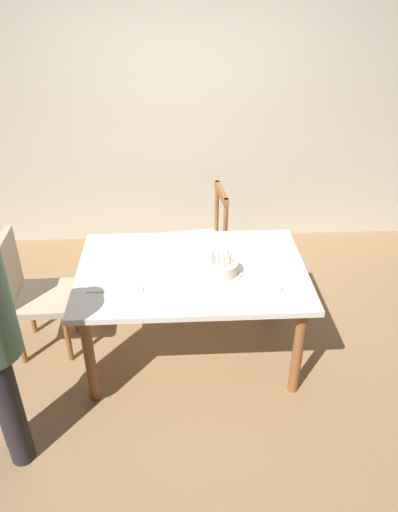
{
  "coord_description": "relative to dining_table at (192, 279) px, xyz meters",
  "views": [
    {
      "loc": [
        -0.1,
        -2.76,
        2.56
      ],
      "look_at": [
        0.05,
        0.0,
        0.85
      ],
      "focal_mm": 34.01,
      "sensor_mm": 36.0,
      "label": 1
    }
  ],
  "objects": [
    {
      "name": "plate_far_side",
      "position": [
        -0.08,
        0.23,
        0.09
      ],
      "size": [
        0.22,
        0.22,
        0.01
      ],
      "primitive_type": "cylinder",
      "color": "white",
      "rests_on": "dining_table"
    },
    {
      "name": "back_wall",
      "position": [
        0.0,
        1.85,
        0.64
      ],
      "size": [
        6.4,
        0.1,
        2.6
      ],
      "primitive_type": "cube",
      "color": "beige",
      "rests_on": "ground"
    },
    {
      "name": "chair_upholstered",
      "position": [
        -1.17,
        0.13,
        -0.13
      ],
      "size": [
        0.45,
        0.45,
        0.95
      ],
      "color": "tan",
      "rests_on": "ground"
    },
    {
      "name": "chair_spindle_back",
      "position": [
        0.11,
        0.84,
        -0.21
      ],
      "size": [
        0.49,
        0.49,
        0.95
      ],
      "color": "beige",
      "rests_on": "ground"
    },
    {
      "name": "plate_near_celebrant",
      "position": [
        -0.43,
        -0.23,
        0.09
      ],
      "size": [
        0.22,
        0.22,
        0.01
      ],
      "primitive_type": "cylinder",
      "color": "white",
      "rests_on": "dining_table"
    },
    {
      "name": "ground",
      "position": [
        0.0,
        0.0,
        -0.66
      ],
      "size": [
        6.4,
        6.4,
        0.0
      ],
      "primitive_type": "plane",
      "color": "#93704C"
    },
    {
      "name": "fork_near_celebrant",
      "position": [
        -0.59,
        -0.24,
        0.09
      ],
      "size": [
        0.18,
        0.03,
        0.01
      ],
      "primitive_type": "cube",
      "rotation": [
        0.0,
        0.0,
        -0.08
      ],
      "color": "silver",
      "rests_on": "dining_table"
    },
    {
      "name": "dining_table",
      "position": [
        0.0,
        0.0,
        0.0
      ],
      "size": [
        1.56,
        1.04,
        0.75
      ],
      "color": "white",
      "rests_on": "ground"
    },
    {
      "name": "plate_near_guest",
      "position": [
        0.47,
        -0.23,
        0.09
      ],
      "size": [
        0.22,
        0.22,
        0.01
      ],
      "primitive_type": "cylinder",
      "color": "white",
      "rests_on": "dining_table"
    },
    {
      "name": "birthday_cake",
      "position": [
        0.19,
        -0.07,
        0.13
      ],
      "size": [
        0.28,
        0.28,
        0.16
      ],
      "color": "silver",
      "rests_on": "dining_table"
    },
    {
      "name": "fork_far_side",
      "position": [
        -0.24,
        0.24,
        0.09
      ],
      "size": [
        0.18,
        0.05,
        0.01
      ],
      "primitive_type": "cube",
      "rotation": [
        0.0,
        0.0,
        -0.21
      ],
      "color": "silver",
      "rests_on": "dining_table"
    }
  ]
}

